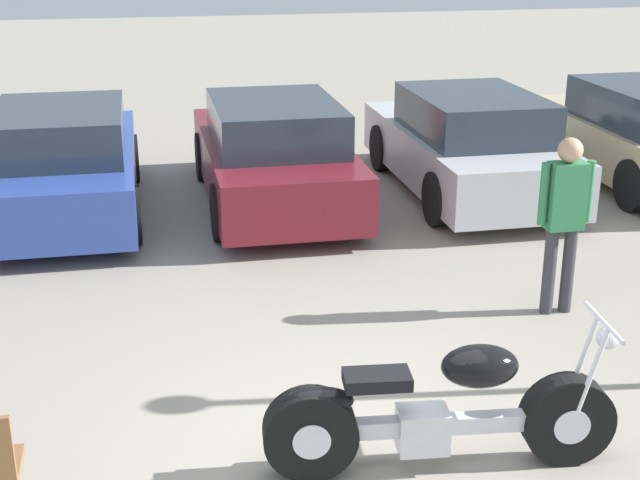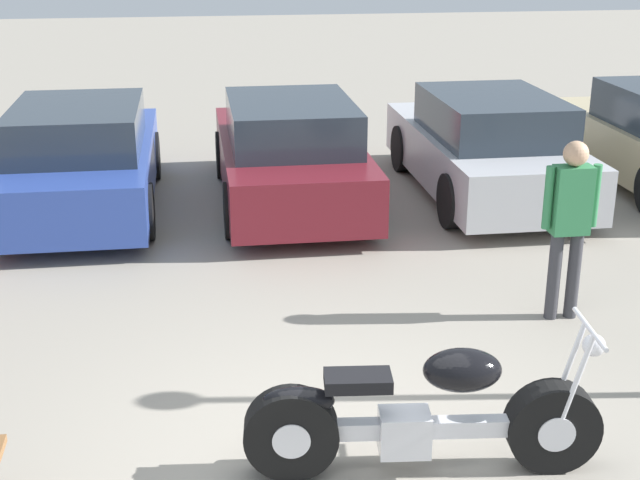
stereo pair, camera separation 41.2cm
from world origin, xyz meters
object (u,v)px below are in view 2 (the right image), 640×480
object	(u,v)px
parked_car_blue	(82,160)
parked_car_silver	(486,147)
parked_car_maroon	(290,154)
motorcycle	(419,417)
person_standing	(570,215)

from	to	relation	value
parked_car_blue	parked_car_silver	world-z (taller)	same
parked_car_maroon	parked_car_silver	world-z (taller)	same
motorcycle	person_standing	size ratio (longest dim) A/B	1.42
motorcycle	parked_car_silver	world-z (taller)	parked_car_silver
parked_car_blue	parked_car_silver	xyz separation A→B (m)	(5.25, -0.10, 0.00)
motorcycle	parked_car_maroon	xyz separation A→B (m)	(-0.18, 6.11, 0.25)
parked_car_silver	parked_car_blue	bearing A→B (deg)	178.95
parked_car_maroon	parked_car_silver	xyz separation A→B (m)	(2.62, -0.01, 0.00)
parked_car_blue	motorcycle	bearing A→B (deg)	-65.66
motorcycle	parked_car_maroon	bearing A→B (deg)	91.70
parked_car_blue	person_standing	world-z (taller)	person_standing
parked_car_blue	person_standing	size ratio (longest dim) A/B	2.49
motorcycle	parked_car_blue	size ratio (longest dim) A/B	0.57
parked_car_silver	person_standing	distance (m)	3.94
person_standing	motorcycle	bearing A→B (deg)	-131.09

